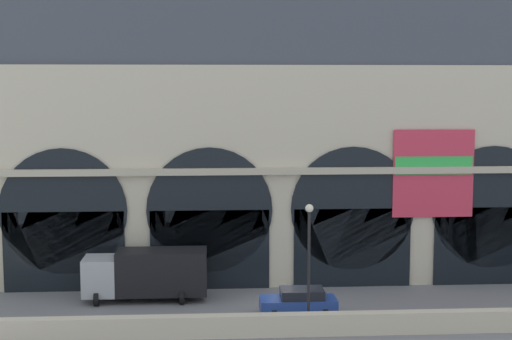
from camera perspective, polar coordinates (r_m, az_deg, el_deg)
name	(u,v)px	position (r m, az deg, el deg)	size (l,w,h in m)	color
ground_plane	(289,310)	(44.23, 2.59, -10.77)	(200.00, 200.00, 0.00)	slate
quay_parapet_wall	(298,324)	(39.98, 3.27, -11.80)	(90.00, 0.70, 1.18)	beige
station_building	(278,142)	(50.17, 1.73, 2.18)	(48.30, 6.08, 19.21)	beige
box_truck_midwest	(147,273)	(46.23, -8.39, -7.87)	(7.50, 2.91, 3.12)	#ADB2B7
car_center	(299,301)	(43.22, 3.35, -10.08)	(4.40, 2.22, 1.55)	#28479E
street_lamp_quayside	(309,250)	(39.79, 4.10, -6.18)	(0.44, 0.44, 6.90)	black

